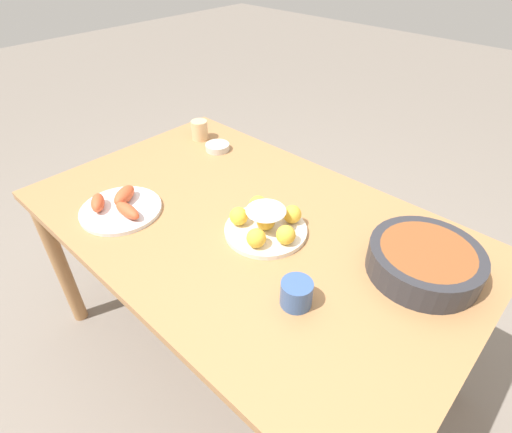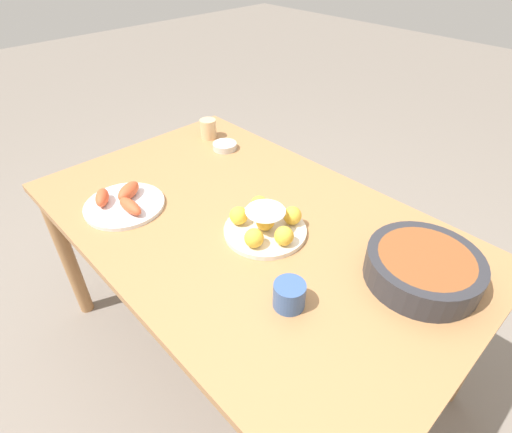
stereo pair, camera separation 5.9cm
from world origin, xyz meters
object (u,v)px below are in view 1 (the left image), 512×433
(serving_bowl, at_px, (425,260))
(cake_plate, at_px, (266,223))
(cup_far, at_px, (200,130))
(sauce_bowl, at_px, (217,147))
(cup_near, at_px, (296,293))
(dining_table, at_px, (247,239))
(seafood_platter, at_px, (120,207))

(serving_bowl, bearing_deg, cake_plate, -158.92)
(cake_plate, relative_size, cup_far, 3.11)
(serving_bowl, height_order, cup_far, cup_far)
(cake_plate, bearing_deg, serving_bowl, 21.08)
(sauce_bowl, height_order, cup_near, cup_near)
(dining_table, distance_m, cake_plate, 0.15)
(dining_table, relative_size, cup_near, 17.79)
(cake_plate, xyz_separation_m, cup_far, (-0.67, 0.29, 0.01))
(dining_table, distance_m, cup_far, 0.66)
(dining_table, height_order, sauce_bowl, sauce_bowl)
(cup_far, bearing_deg, dining_table, -26.91)
(dining_table, height_order, seafood_platter, seafood_platter)
(seafood_platter, distance_m, cup_far, 0.60)
(dining_table, relative_size, cup_far, 17.62)
(sauce_bowl, bearing_deg, cup_near, -29.27)
(dining_table, bearing_deg, serving_bowl, 17.96)
(cup_near, bearing_deg, sauce_bowl, 150.73)
(serving_bowl, xyz_separation_m, seafood_platter, (-0.89, -0.43, -0.03))
(cup_far, bearing_deg, cake_plate, -23.70)
(dining_table, height_order, cup_near, cup_near)
(dining_table, relative_size, cake_plate, 5.67)
(seafood_platter, bearing_deg, serving_bowl, 25.91)
(seafood_platter, height_order, cup_near, cup_near)
(serving_bowl, height_order, cup_near, serving_bowl)
(cup_far, bearing_deg, seafood_platter, -67.93)
(sauce_bowl, height_order, cup_far, cup_far)
(serving_bowl, distance_m, cup_far, 1.12)
(cake_plate, distance_m, sauce_bowl, 0.60)
(dining_table, distance_m, serving_bowl, 0.57)
(sauce_bowl, xyz_separation_m, cup_far, (-0.14, 0.02, 0.03))
(cake_plate, height_order, serving_bowl, cake_plate)
(sauce_bowl, xyz_separation_m, seafood_platter, (0.09, -0.53, 0.00))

